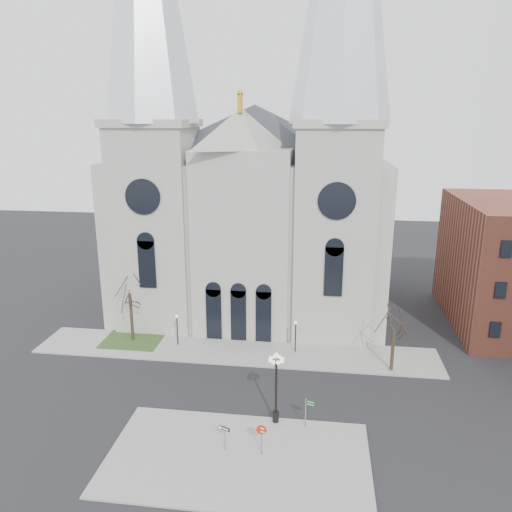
# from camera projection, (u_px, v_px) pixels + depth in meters

# --- Properties ---
(ground) EXTENTS (160.00, 160.00, 0.00)m
(ground) POSITION_uv_depth(u_px,v_px,m) (211.00, 414.00, 39.38)
(ground) COLOR black
(ground) RESTS_ON ground
(sidewalk_near) EXTENTS (18.00, 10.00, 0.14)m
(sidewalk_near) POSITION_uv_depth(u_px,v_px,m) (238.00, 458.00, 34.21)
(sidewalk_near) COLOR gray
(sidewalk_near) RESTS_ON ground
(sidewalk_far) EXTENTS (40.00, 6.00, 0.14)m
(sidewalk_far) POSITION_uv_depth(u_px,v_px,m) (235.00, 351.00, 49.86)
(sidewalk_far) COLOR gray
(sidewalk_far) RESTS_ON ground
(grass_patch) EXTENTS (6.00, 5.00, 0.18)m
(grass_patch) POSITION_uv_depth(u_px,v_px,m) (133.00, 340.00, 52.21)
(grass_patch) COLOR #28451D
(grass_patch) RESTS_ON ground
(cathedral) EXTENTS (33.00, 26.66, 54.00)m
(cathedral) POSITION_uv_depth(u_px,v_px,m) (251.00, 155.00, 56.18)
(cathedral) COLOR #A29E96
(cathedral) RESTS_ON ground
(tree_left) EXTENTS (3.20, 3.20, 7.50)m
(tree_left) POSITION_uv_depth(u_px,v_px,m) (129.00, 291.00, 50.72)
(tree_left) COLOR #2D2419
(tree_left) RESTS_ON ground
(tree_right) EXTENTS (3.20, 3.20, 6.00)m
(tree_right) POSITION_uv_depth(u_px,v_px,m) (395.00, 326.00, 44.85)
(tree_right) COLOR #2D2419
(tree_right) RESTS_ON ground
(ped_lamp_left) EXTENTS (0.32, 0.32, 3.26)m
(ped_lamp_left) POSITION_uv_depth(u_px,v_px,m) (177.00, 325.00, 50.49)
(ped_lamp_left) COLOR black
(ped_lamp_left) RESTS_ON sidewalk_far
(ped_lamp_right) EXTENTS (0.32, 0.32, 3.26)m
(ped_lamp_right) POSITION_uv_depth(u_px,v_px,m) (296.00, 331.00, 48.96)
(ped_lamp_right) COLOR black
(ped_lamp_right) RESTS_ON sidewalk_far
(stop_sign) EXTENTS (0.81, 0.34, 2.38)m
(stop_sign) POSITION_uv_depth(u_px,v_px,m) (262.00, 433.00, 34.08)
(stop_sign) COLOR slate
(stop_sign) RESTS_ON sidewalk_near
(globe_lamp) EXTENTS (1.61, 1.61, 5.78)m
(globe_lamp) POSITION_uv_depth(u_px,v_px,m) (276.00, 379.00, 37.22)
(globe_lamp) COLOR black
(globe_lamp) RESTS_ON sidewalk_near
(one_way_sign) EXTENTS (0.79, 0.37, 1.92)m
(one_way_sign) POSITION_uv_depth(u_px,v_px,m) (225.00, 433.00, 34.66)
(one_way_sign) COLOR slate
(one_way_sign) RESTS_ON sidewalk_near
(street_name_sign) EXTENTS (0.73, 0.27, 2.37)m
(street_name_sign) POSITION_uv_depth(u_px,v_px,m) (307.00, 411.00, 37.17)
(street_name_sign) COLOR slate
(street_name_sign) RESTS_ON sidewalk_near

